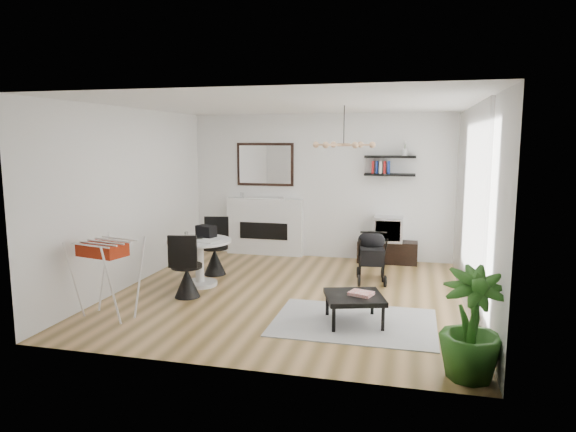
% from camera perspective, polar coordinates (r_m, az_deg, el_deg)
% --- Properties ---
extents(floor, '(5.00, 5.00, 0.00)m').
position_cam_1_polar(floor, '(7.52, 0.29, -8.70)').
color(floor, brown).
rests_on(floor, ground).
extents(ceiling, '(5.00, 5.00, 0.00)m').
position_cam_1_polar(ceiling, '(7.20, 0.30, 12.29)').
color(ceiling, white).
rests_on(ceiling, wall_back).
extents(wall_back, '(5.00, 0.00, 5.00)m').
position_cam_1_polar(wall_back, '(9.67, 3.76, 3.30)').
color(wall_back, white).
rests_on(wall_back, floor).
extents(wall_left, '(0.00, 5.00, 5.00)m').
position_cam_1_polar(wall_left, '(8.19, -16.99, 2.00)').
color(wall_left, white).
rests_on(wall_left, floor).
extents(wall_right, '(0.00, 5.00, 5.00)m').
position_cam_1_polar(wall_right, '(7.09, 20.35, 0.88)').
color(wall_right, white).
rests_on(wall_right, floor).
extents(sheer_curtain, '(0.04, 3.60, 2.60)m').
position_cam_1_polar(sheer_curtain, '(7.27, 19.40, 1.11)').
color(sheer_curtain, white).
rests_on(sheer_curtain, wall_right).
extents(fireplace, '(1.50, 0.17, 2.16)m').
position_cam_1_polar(fireplace, '(9.93, -2.61, -0.42)').
color(fireplace, white).
rests_on(fireplace, floor).
extents(shelf_lower, '(0.90, 0.25, 0.04)m').
position_cam_1_polar(shelf_lower, '(9.39, 11.24, 4.53)').
color(shelf_lower, black).
rests_on(shelf_lower, wall_back).
extents(shelf_upper, '(0.90, 0.25, 0.04)m').
position_cam_1_polar(shelf_upper, '(9.37, 11.29, 6.48)').
color(shelf_upper, black).
rests_on(shelf_upper, wall_back).
extents(pendant_lamp, '(0.90, 0.90, 0.10)m').
position_cam_1_polar(pendant_lamp, '(7.35, 6.22, 7.87)').
color(pendant_lamp, tan).
rests_on(pendant_lamp, ceiling).
extents(tv_console, '(1.06, 0.37, 0.40)m').
position_cam_1_polar(tv_console, '(9.52, 10.97, -3.94)').
color(tv_console, black).
rests_on(tv_console, floor).
extents(crt_tv, '(0.51, 0.45, 0.45)m').
position_cam_1_polar(crt_tv, '(9.43, 11.09, -1.43)').
color(crt_tv, silver).
rests_on(crt_tv, tv_console).
extents(dining_table, '(0.98, 0.98, 0.71)m').
position_cam_1_polar(dining_table, '(7.97, -9.82, -4.32)').
color(dining_table, white).
rests_on(dining_table, floor).
extents(laptop, '(0.35, 0.28, 0.02)m').
position_cam_1_polar(laptop, '(7.94, -10.56, -2.53)').
color(laptop, black).
rests_on(laptop, dining_table).
extents(black_bag, '(0.34, 0.27, 0.18)m').
position_cam_1_polar(black_bag, '(8.12, -9.09, -1.68)').
color(black_bag, black).
rests_on(black_bag, dining_table).
extents(newspaper, '(0.40, 0.35, 0.01)m').
position_cam_1_polar(newspaper, '(7.79, -9.12, -2.74)').
color(newspaper, silver).
rests_on(newspaper, dining_table).
extents(drinking_glass, '(0.05, 0.05, 0.09)m').
position_cam_1_polar(drinking_glass, '(8.12, -11.23, -2.06)').
color(drinking_glass, white).
rests_on(drinking_glass, dining_table).
extents(chair_far, '(0.46, 0.48, 0.94)m').
position_cam_1_polar(chair_far, '(8.64, -8.12, -4.48)').
color(chair_far, black).
rests_on(chair_far, floor).
extents(chair_near, '(0.46, 0.47, 0.93)m').
position_cam_1_polar(chair_near, '(7.45, -11.20, -6.69)').
color(chair_near, black).
rests_on(chair_near, floor).
extents(drying_rack, '(0.78, 0.75, 0.99)m').
position_cam_1_polar(drying_rack, '(6.84, -19.43, -6.41)').
color(drying_rack, white).
rests_on(drying_rack, floor).
extents(stroller, '(0.53, 0.76, 0.88)m').
position_cam_1_polar(stroller, '(8.22, 9.25, -4.59)').
color(stroller, black).
rests_on(stroller, floor).
extents(rug, '(1.96, 1.42, 0.01)m').
position_cam_1_polar(rug, '(6.47, 7.35, -11.63)').
color(rug, '#9E9E9E').
rests_on(rug, floor).
extents(coffee_table, '(0.84, 0.84, 0.35)m').
position_cam_1_polar(coffee_table, '(6.35, 7.37, -9.04)').
color(coffee_table, black).
rests_on(coffee_table, rug).
extents(magazines, '(0.33, 0.29, 0.04)m').
position_cam_1_polar(magazines, '(6.34, 8.12, -8.51)').
color(magazines, '#CA3A32').
rests_on(magazines, coffee_table).
extents(potted_plant, '(0.69, 0.69, 1.05)m').
position_cam_1_polar(potted_plant, '(5.15, 19.74, -11.26)').
color(potted_plant, '#265C1A').
rests_on(potted_plant, floor).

